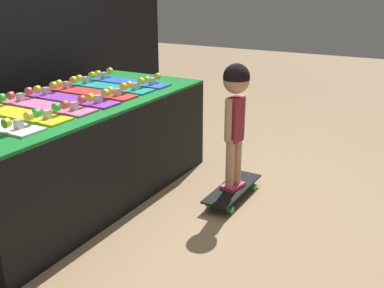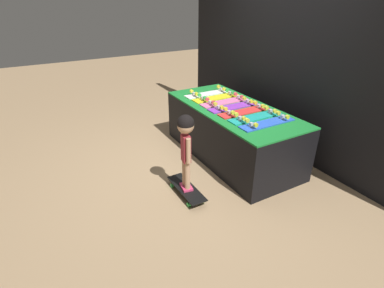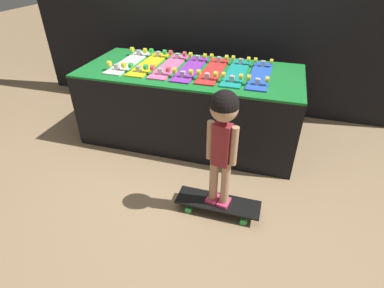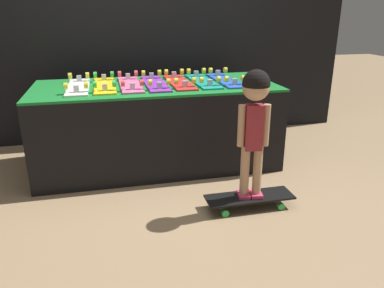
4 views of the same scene
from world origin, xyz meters
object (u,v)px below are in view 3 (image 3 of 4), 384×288
(skateboard_yellow_on_rack, at_px, (149,63))
(skateboard_blue_on_rack, at_px, (260,74))
(skateboard_white_on_rack, at_px, (129,61))
(skateboard_red_on_rack, at_px, (213,69))
(skateboard_purple_on_rack, at_px, (191,68))
(child, at_px, (223,130))
(skateboard_teal_on_rack, at_px, (236,72))
(skateboard_on_floor, at_px, (218,203))
(skateboard_pink_on_rack, at_px, (170,65))

(skateboard_yellow_on_rack, height_order, skateboard_blue_on_rack, same)
(skateboard_white_on_rack, relative_size, skateboard_yellow_on_rack, 1.00)
(skateboard_red_on_rack, bearing_deg, skateboard_blue_on_rack, -0.33)
(skateboard_yellow_on_rack, relative_size, skateboard_purple_on_rack, 1.00)
(child, bearing_deg, skateboard_purple_on_rack, 126.45)
(skateboard_white_on_rack, height_order, skateboard_teal_on_rack, same)
(skateboard_yellow_on_rack, relative_size, skateboard_red_on_rack, 1.00)
(skateboard_purple_on_rack, xyz_separation_m, skateboard_on_floor, (0.52, -1.01, -0.68))
(skateboard_on_floor, height_order, child, child)
(skateboard_red_on_rack, height_order, child, child)
(skateboard_white_on_rack, distance_m, skateboard_purple_on_rack, 0.66)
(skateboard_teal_on_rack, bearing_deg, skateboard_purple_on_rack, -177.94)
(skateboard_teal_on_rack, xyz_separation_m, skateboard_blue_on_rack, (0.22, -0.00, 0.00))
(skateboard_teal_on_rack, height_order, skateboard_on_floor, skateboard_teal_on_rack)
(skateboard_pink_on_rack, relative_size, skateboard_on_floor, 1.15)
(skateboard_purple_on_rack, height_order, skateboard_teal_on_rack, same)
(skateboard_yellow_on_rack, distance_m, skateboard_blue_on_rack, 1.09)
(skateboard_yellow_on_rack, bearing_deg, skateboard_teal_on_rack, 0.12)
(skateboard_purple_on_rack, distance_m, child, 1.14)
(skateboard_white_on_rack, relative_size, skateboard_red_on_rack, 1.00)
(skateboard_pink_on_rack, relative_size, child, 0.81)
(skateboard_white_on_rack, bearing_deg, skateboard_blue_on_rack, 0.27)
(skateboard_blue_on_rack, relative_size, child, 0.81)
(skateboard_purple_on_rack, height_order, skateboard_blue_on_rack, same)
(skateboard_yellow_on_rack, relative_size, skateboard_pink_on_rack, 1.00)
(skateboard_yellow_on_rack, xyz_separation_m, skateboard_purple_on_rack, (0.44, -0.01, 0.00))
(skateboard_yellow_on_rack, bearing_deg, skateboard_pink_on_rack, -0.96)
(skateboard_yellow_on_rack, relative_size, child, 0.81)
(skateboard_red_on_rack, bearing_deg, skateboard_yellow_on_rack, 179.95)
(skateboard_white_on_rack, distance_m, skateboard_blue_on_rack, 1.31)
(skateboard_teal_on_rack, height_order, child, child)
(skateboard_pink_on_rack, bearing_deg, child, -54.13)
(skateboard_yellow_on_rack, bearing_deg, child, -46.98)
(skateboard_white_on_rack, bearing_deg, skateboard_yellow_on_rack, 2.45)
(skateboard_teal_on_rack, relative_size, skateboard_on_floor, 1.15)
(skateboard_red_on_rack, distance_m, skateboard_blue_on_rack, 0.44)
(skateboard_pink_on_rack, distance_m, skateboard_teal_on_rack, 0.66)
(skateboard_blue_on_rack, bearing_deg, skateboard_teal_on_rack, 178.71)
(skateboard_pink_on_rack, bearing_deg, skateboard_blue_on_rack, 0.04)
(skateboard_white_on_rack, bearing_deg, skateboard_on_floor, -40.85)
(skateboard_pink_on_rack, xyz_separation_m, skateboard_teal_on_rack, (0.66, 0.01, 0.00))
(child, bearing_deg, skateboard_pink_on_rack, 135.08)
(skateboard_red_on_rack, xyz_separation_m, skateboard_blue_on_rack, (0.44, -0.00, 0.00))
(skateboard_purple_on_rack, distance_m, skateboard_on_floor, 1.33)
(skateboard_blue_on_rack, bearing_deg, skateboard_on_floor, -97.43)
(skateboard_teal_on_rack, xyz_separation_m, skateboard_on_floor, (0.08, -1.03, -0.68))
(skateboard_blue_on_rack, bearing_deg, child, -97.43)
(skateboard_purple_on_rack, distance_m, skateboard_red_on_rack, 0.22)
(skateboard_blue_on_rack, height_order, skateboard_on_floor, skateboard_blue_on_rack)
(skateboard_pink_on_rack, xyz_separation_m, skateboard_red_on_rack, (0.44, 0.00, 0.00))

